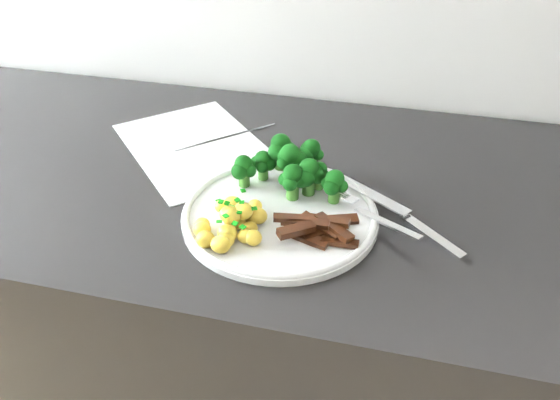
# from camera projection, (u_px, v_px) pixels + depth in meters

# --- Properties ---
(counter) EXTENTS (2.29, 0.57, 0.86)m
(counter) POSITION_uv_depth(u_px,v_px,m) (273.00, 367.00, 1.06)
(counter) COLOR black
(counter) RESTS_ON ground
(recipe_paper) EXTENTS (0.33, 0.34, 0.00)m
(recipe_paper) POSITION_uv_depth(u_px,v_px,m) (196.00, 146.00, 0.89)
(recipe_paper) COLOR white
(recipe_paper) RESTS_ON counter
(plate) EXTENTS (0.26, 0.26, 0.02)m
(plate) POSITION_uv_depth(u_px,v_px,m) (280.00, 214.00, 0.73)
(plate) COLOR white
(plate) RESTS_ON counter
(broccoli) EXTENTS (0.16, 0.10, 0.07)m
(broccoli) POSITION_uv_depth(u_px,v_px,m) (293.00, 166.00, 0.76)
(broccoli) COLOR #2E601D
(broccoli) RESTS_ON plate
(potatoes) EXTENTS (0.09, 0.11, 0.04)m
(potatoes) POSITION_uv_depth(u_px,v_px,m) (233.00, 222.00, 0.69)
(potatoes) COLOR #E6B84C
(potatoes) RESTS_ON plate
(beef_strips) EXTENTS (0.11, 0.09, 0.02)m
(beef_strips) POSITION_uv_depth(u_px,v_px,m) (319.00, 228.00, 0.69)
(beef_strips) COLOR black
(beef_strips) RESTS_ON plate
(fork) EXTENTS (0.14, 0.10, 0.01)m
(fork) POSITION_uv_depth(u_px,v_px,m) (374.00, 215.00, 0.71)
(fork) COLOR silver
(fork) RESTS_ON plate
(knife) EXTENTS (0.17, 0.14, 0.02)m
(knife) POSITION_uv_depth(u_px,v_px,m) (414.00, 225.00, 0.71)
(knife) COLOR silver
(knife) RESTS_ON plate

